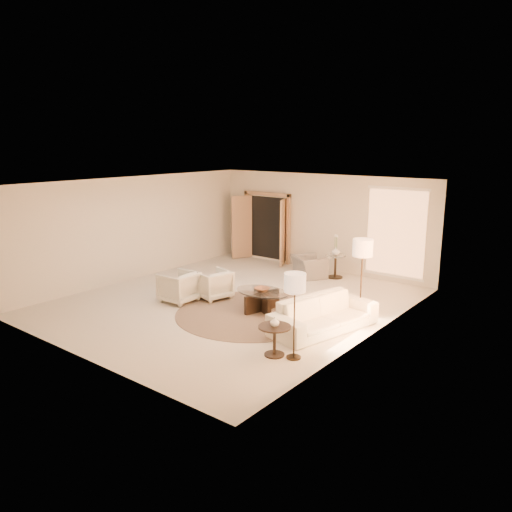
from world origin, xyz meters
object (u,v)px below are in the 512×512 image
Objects in this scene: coffee_table at (262,299)px; end_table at (275,335)px; armchair_right at (179,285)px; floor_lamp_near at (363,251)px; side_vase at (336,251)px; armchair_left at (213,283)px; end_vase at (275,322)px; accent_chair at (309,263)px; side_table at (335,264)px; floor_lamp_far at (295,286)px; bowl at (262,289)px; sofa at (324,314)px.

coffee_table is 2.37m from end_table.
armchair_right is 4.35m from floor_lamp_near.
floor_lamp_near is at bearing -51.62° from side_vase.
end_table is at bearing 74.46° from armchair_left.
floor_lamp_near reaches higher than coffee_table.
accent_chair is at bearing 115.71° from end_vase.
armchair_left is 3.18m from accent_chair.
end_vase is at bearing -71.82° from side_table.
side_vase is (1.40, 3.46, 0.38)m from armchair_left.
armchair_left is 4.42× the size of end_vase.
end_table is at bearing -160.84° from floor_lamp_far.
coffee_table is at bearing 139.97° from floor_lamp_far.
side_vase is at bearing 91.86° from coffee_table.
bowl is at bearing 106.72° from armchair_right.
floor_lamp_far is at bearing 78.43° from armchair_left.
end_vase is (1.72, -5.23, 0.24)m from side_table.
floor_lamp_near is at bearing 82.81° from end_vase.
coffee_table is 2.56× the size of side_table.
sofa is 2.92× the size of armchair_right.
end_table is (2.34, -4.86, -0.02)m from accent_chair.
floor_lamp_far is 2.66m from bowl.
end_vase is at bearing 90.00° from end_table.
end_table is 2.88m from floor_lamp_near.
armchair_right is (-0.46, -0.69, 0.02)m from armchair_left.
armchair_left is at bearing -165.83° from floor_lamp_near.
coffee_table is at bearing -88.14° from side_table.
end_table is 0.34× the size of floor_lamp_near.
floor_lamp_near is 2.53m from floor_lamp_far.
sofa is 4.09m from side_vase.
floor_lamp_near is 5.30× the size of bowl.
accent_chair is 5.52m from floor_lamp_far.
side_table reaches higher than end_table.
accent_chair is at bearing 103.26° from coffee_table.
floor_lamp_far reaches higher than bowl.
side_table is 3.48m from floor_lamp_near.
armchair_right is at bearing 163.19° from end_vase.
end_vase is (-0.07, -1.58, 0.30)m from sofa.
end_table is at bearing -47.38° from coffee_table.
armchair_left is at bearing 144.51° from armchair_right.
end_table is 0.90× the size of side_table.
sofa is at bearing 95.97° from armchair_right.
side_table reaches higher than coffee_table.
sofa reaches higher than side_table.
coffee_table is 5.06× the size of bowl.
floor_lamp_near is (0.33, 2.64, 1.10)m from end_table.
floor_lamp_far reaches higher than armchair_left.
side_vase is (-0.11, 3.49, 0.25)m from bowl.
armchair_left reaches higher than end_vase.
armchair_right reaches higher than end_vase.
end_table is 3.39× the size of end_vase.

